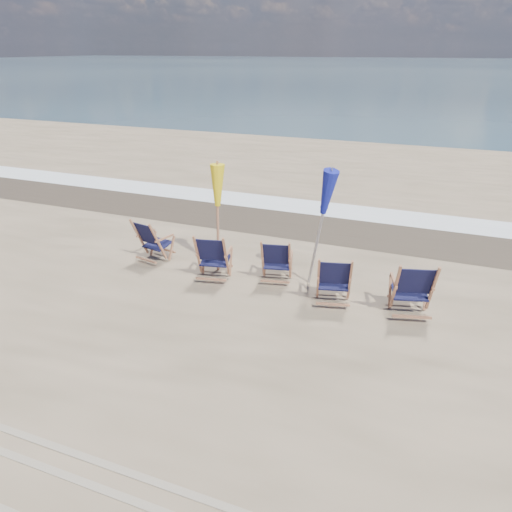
# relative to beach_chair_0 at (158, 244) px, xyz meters

# --- Properties ---
(ocean) EXTENTS (400.00, 400.00, 0.00)m
(ocean) POSITION_rel_beach_chair_0_xyz_m (2.57, 125.09, -0.51)
(ocean) COLOR #3A5460
(ocean) RESTS_ON ground
(surf_foam) EXTENTS (200.00, 1.40, 0.01)m
(surf_foam) POSITION_rel_beach_chair_0_xyz_m (2.57, 5.39, -0.50)
(surf_foam) COLOR silver
(surf_foam) RESTS_ON ground
(wet_sand_strip) EXTENTS (200.00, 2.60, 0.00)m
(wet_sand_strip) POSITION_rel_beach_chair_0_xyz_m (2.57, 3.89, -0.51)
(wet_sand_strip) COLOR #42362A
(wet_sand_strip) RESTS_ON ground
(tire_tracks) EXTENTS (80.00, 1.30, 0.01)m
(tire_tracks) POSITION_rel_beach_chair_0_xyz_m (2.57, -5.71, -0.50)
(tire_tracks) COLOR gray
(tire_tracks) RESTS_ON ground
(beach_chair_0) EXTENTS (0.78, 0.85, 1.01)m
(beach_chair_0) POSITION_rel_beach_chair_0_xyz_m (0.00, 0.00, 0.00)
(beach_chair_0) COLOR black
(beach_chair_0) RESTS_ON ground
(beach_chair_1) EXTENTS (0.82, 0.88, 1.05)m
(beach_chair_1) POSITION_rel_beach_chair_0_xyz_m (1.74, -0.23, 0.02)
(beach_chair_1) COLOR black
(beach_chair_1) RESTS_ON ground
(beach_chair_2) EXTENTS (0.77, 0.83, 0.98)m
(beach_chair_2) POSITION_rel_beach_chair_0_xyz_m (2.94, 0.16, -0.02)
(beach_chair_2) COLOR black
(beach_chair_2) RESTS_ON ground
(beach_chair_3) EXTENTS (0.82, 0.87, 1.02)m
(beach_chair_3) POSITION_rel_beach_chair_0_xyz_m (4.25, -0.34, 0.00)
(beach_chair_3) COLOR black
(beach_chair_3) RESTS_ON ground
(beach_chair_4) EXTENTS (0.90, 0.97, 1.11)m
(beach_chair_4) POSITION_rel_beach_chair_0_xyz_m (5.65, -0.26, 0.05)
(beach_chair_4) COLOR black
(beach_chair_4) RESTS_ON ground
(umbrella_yellow) EXTENTS (0.30, 0.30, 2.25)m
(umbrella_yellow) POSITION_rel_beach_chair_0_xyz_m (1.30, 0.31, 1.21)
(umbrella_yellow) COLOR #9F6547
(umbrella_yellow) RESTS_ON ground
(umbrella_blue) EXTENTS (0.30, 0.30, 2.42)m
(umbrella_blue) POSITION_rel_beach_chair_0_xyz_m (3.46, 0.28, 1.37)
(umbrella_blue) COLOR #A5A5AD
(umbrella_blue) RESTS_ON ground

